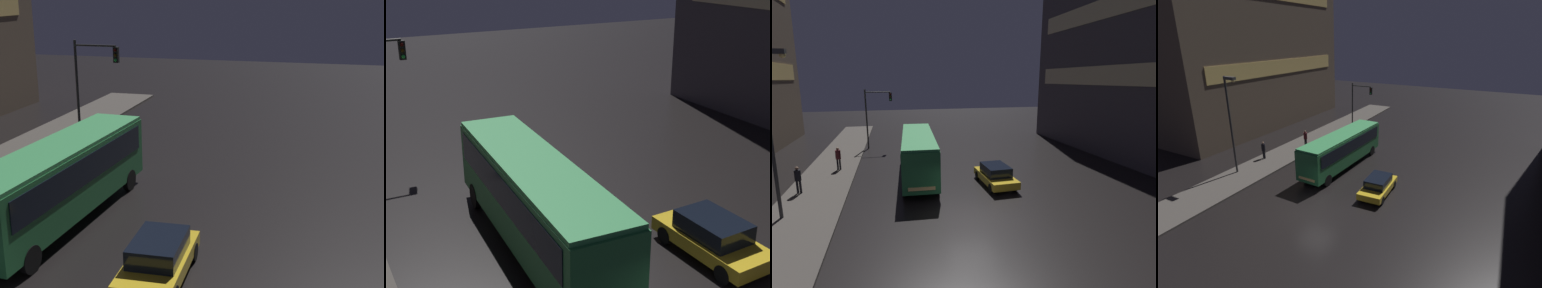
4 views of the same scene
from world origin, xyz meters
TOP-DOWN VIEW (x-y plane):
  - bus_near at (-2.15, 7.89)m, footprint 2.92×11.07m
  - car_taxi at (2.94, 4.54)m, footprint 2.03×4.32m
  - traffic_light_main at (-5.70, 18.57)m, footprint 2.80×0.35m

SIDE VIEW (x-z plane):
  - car_taxi at x=2.94m, z-range 0.02..1.47m
  - bus_near at x=-2.15m, z-range 0.38..3.68m
  - traffic_light_main at x=-5.70m, z-range 1.07..7.40m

